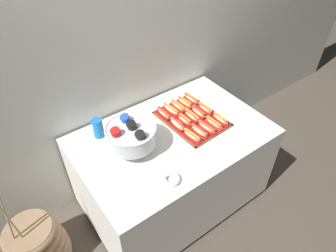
{
  "coord_description": "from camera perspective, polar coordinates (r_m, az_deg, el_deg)",
  "views": [
    {
      "loc": [
        -1.01,
        -1.32,
        2.36
      ],
      "look_at": [
        -0.01,
        0.04,
        0.86
      ],
      "focal_mm": 32.43,
      "sensor_mm": 36.0,
      "label": 1
    }
  ],
  "objects": [
    {
      "name": "hot_dog_10",
      "position": [
        2.43,
        -0.71,
        2.36
      ],
      "size": [
        0.06,
        0.18,
        0.06
      ],
      "color": "#B21414",
      "rests_on": "serving_tray"
    },
    {
      "name": "hot_dog_2",
      "position": [
        2.32,
        7.28,
        -0.21
      ],
      "size": [
        0.08,
        0.18,
        0.06
      ],
      "color": "#B21414",
      "rests_on": "serving_tray"
    },
    {
      "name": "hot_dog_14",
      "position": [
        2.58,
        4.54,
        5.08
      ],
      "size": [
        0.07,
        0.17,
        0.06
      ],
      "color": "#B21414",
      "rests_on": "serving_tray"
    },
    {
      "name": "hot_dog_6",
      "position": [
        2.37,
        3.2,
        1.14
      ],
      "size": [
        0.07,
        0.16,
        0.06
      ],
      "color": "#B21414",
      "rests_on": "serving_tray"
    },
    {
      "name": "buffet_table",
      "position": [
        2.56,
        0.82,
        -7.77
      ],
      "size": [
        1.46,
        0.95,
        0.79
      ],
      "color": "white",
      "rests_on": "ground_plane"
    },
    {
      "name": "hot_dog_11",
      "position": [
        2.46,
        0.66,
        3.06
      ],
      "size": [
        0.08,
        0.19,
        0.06
      ],
      "color": "red",
      "rests_on": "serving_tray"
    },
    {
      "name": "hot_dog_4",
      "position": [
        2.41,
        9.83,
        1.32
      ],
      "size": [
        0.06,
        0.17,
        0.06
      ],
      "color": "#B21414",
      "rests_on": "serving_tray"
    },
    {
      "name": "hot_dog_8",
      "position": [
        2.45,
        5.84,
        2.58
      ],
      "size": [
        0.07,
        0.17,
        0.06
      ],
      "color": "#B21414",
      "rests_on": "serving_tray"
    },
    {
      "name": "hot_dog_5",
      "position": [
        2.33,
        1.82,
        0.34
      ],
      "size": [
        0.07,
        0.18,
        0.06
      ],
      "color": "#B21414",
      "rests_on": "serving_tray"
    },
    {
      "name": "donut",
      "position": [
        1.98,
        0.57,
        -9.93
      ],
      "size": [
        0.12,
        0.12,
        0.03
      ],
      "color": "silver",
      "rests_on": "buffet_table"
    },
    {
      "name": "back_wall",
      "position": [
        2.37,
        -7.18,
        14.82
      ],
      "size": [
        6.0,
        0.1,
        2.6
      ],
      "primitive_type": "cube",
      "color": "beige",
      "rests_on": "ground_plane"
    },
    {
      "name": "ground_plane",
      "position": [
        2.89,
        0.74,
        -13.11
      ],
      "size": [
        10.0,
        10.0,
        0.0
      ],
      "primitive_type": "plane",
      "color": "#4C4238"
    },
    {
      "name": "hot_dog_3",
      "position": [
        2.36,
        8.58,
        0.56
      ],
      "size": [
        0.07,
        0.18,
        0.06
      ],
      "color": "red",
      "rests_on": "serving_tray"
    },
    {
      "name": "punch_bowl",
      "position": [
        2.1,
        -6.92,
        -1.61
      ],
      "size": [
        0.36,
        0.36,
        0.26
      ],
      "color": "silver",
      "rests_on": "buffet_table"
    },
    {
      "name": "hot_dog_12",
      "position": [
        2.5,
        1.99,
        3.75
      ],
      "size": [
        0.07,
        0.17,
        0.06
      ],
      "color": "red",
      "rests_on": "serving_tray"
    },
    {
      "name": "floor_vase",
      "position": [
        2.58,
        -23.34,
        -20.07
      ],
      "size": [
        0.45,
        0.45,
        0.99
      ],
      "color": "#896B4C",
      "rests_on": "ground_plane"
    },
    {
      "name": "cup_stack",
      "position": [
        2.29,
        -13.02,
        -0.38
      ],
      "size": [
        0.08,
        0.08,
        0.16
      ],
      "color": "blue",
      "rests_on": "buffet_table"
    },
    {
      "name": "serving_tray",
      "position": [
        2.43,
        4.51,
        1.3
      ],
      "size": [
        0.43,
        0.54,
        0.01
      ],
      "color": "brown",
      "rests_on": "buffet_table"
    },
    {
      "name": "hot_dog_9",
      "position": [
        2.49,
        7.1,
        3.28
      ],
      "size": [
        0.06,
        0.17,
        0.06
      ],
      "color": "red",
      "rests_on": "serving_tray"
    },
    {
      "name": "hot_dog_13",
      "position": [
        2.54,
        3.28,
        4.4
      ],
      "size": [
        0.08,
        0.18,
        0.06
      ],
      "color": "red",
      "rests_on": "serving_tray"
    },
    {
      "name": "hot_dog_0",
      "position": [
        2.24,
        4.55,
        -1.83
      ],
      "size": [
        0.08,
        0.18,
        0.06
      ],
      "color": "red",
      "rests_on": "serving_tray"
    },
    {
      "name": "hot_dog_1",
      "position": [
        2.28,
        5.94,
        -0.97
      ],
      "size": [
        0.07,
        0.17,
        0.06
      ],
      "color": "red",
      "rests_on": "serving_tray"
    },
    {
      "name": "hot_dog_7",
      "position": [
        2.4,
        4.55,
        1.91
      ],
      "size": [
        0.06,
        0.18,
        0.06
      ],
      "color": "#B21414",
      "rests_on": "serving_tray"
    }
  ]
}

